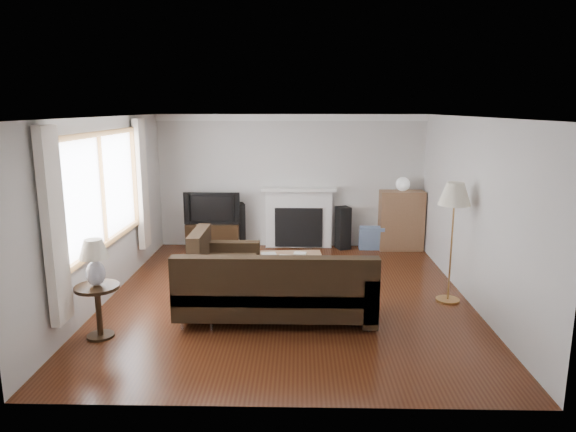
{
  "coord_description": "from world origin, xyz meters",
  "views": [
    {
      "loc": [
        0.16,
        -6.87,
        2.62
      ],
      "look_at": [
        0.0,
        0.3,
        1.1
      ],
      "focal_mm": 32.0,
      "sensor_mm": 36.0,
      "label": 1
    }
  ],
  "objects_px": {
    "bookshelf": "(401,220)",
    "floor_lamp": "(451,243)",
    "sectional_sofa": "(276,286)",
    "tv_stand": "(214,236)",
    "coffee_table": "(285,269)",
    "side_table": "(99,312)"
  },
  "relations": [
    {
      "from": "bookshelf",
      "to": "floor_lamp",
      "type": "distance_m",
      "value": 2.68
    },
    {
      "from": "sectional_sofa",
      "to": "floor_lamp",
      "type": "bearing_deg",
      "value": 15.55
    },
    {
      "from": "floor_lamp",
      "to": "tv_stand",
      "type": "bearing_deg",
      "value": 144.43
    },
    {
      "from": "sectional_sofa",
      "to": "coffee_table",
      "type": "distance_m",
      "value": 1.37
    },
    {
      "from": "sectional_sofa",
      "to": "coffee_table",
      "type": "relative_size",
      "value": 2.39
    },
    {
      "from": "tv_stand",
      "to": "coffee_table",
      "type": "height_order",
      "value": "tv_stand"
    },
    {
      "from": "tv_stand",
      "to": "sectional_sofa",
      "type": "bearing_deg",
      "value": -67.92
    },
    {
      "from": "bookshelf",
      "to": "coffee_table",
      "type": "xyz_separation_m",
      "value": [
        -2.11,
        -1.96,
        -0.34
      ]
    },
    {
      "from": "sectional_sofa",
      "to": "coffee_table",
      "type": "xyz_separation_m",
      "value": [
        0.08,
        1.35,
        -0.21
      ]
    },
    {
      "from": "coffee_table",
      "to": "side_table",
      "type": "distance_m",
      "value": 2.86
    },
    {
      "from": "bookshelf",
      "to": "sectional_sofa",
      "type": "bearing_deg",
      "value": -123.47
    },
    {
      "from": "side_table",
      "to": "bookshelf",
      "type": "bearing_deg",
      "value": 42.71
    },
    {
      "from": "coffee_table",
      "to": "floor_lamp",
      "type": "distance_m",
      "value": 2.45
    },
    {
      "from": "tv_stand",
      "to": "floor_lamp",
      "type": "height_order",
      "value": "floor_lamp"
    },
    {
      "from": "coffee_table",
      "to": "floor_lamp",
      "type": "height_order",
      "value": "floor_lamp"
    },
    {
      "from": "tv_stand",
      "to": "bookshelf",
      "type": "height_order",
      "value": "bookshelf"
    },
    {
      "from": "side_table",
      "to": "tv_stand",
      "type": "bearing_deg",
      "value": 79.79
    },
    {
      "from": "coffee_table",
      "to": "side_table",
      "type": "relative_size",
      "value": 1.77
    },
    {
      "from": "coffee_table",
      "to": "bookshelf",
      "type": "bearing_deg",
      "value": 38.74
    },
    {
      "from": "tv_stand",
      "to": "sectional_sofa",
      "type": "relative_size",
      "value": 0.37
    },
    {
      "from": "bookshelf",
      "to": "floor_lamp",
      "type": "bearing_deg",
      "value": -86.7
    },
    {
      "from": "coffee_table",
      "to": "tv_stand",
      "type": "bearing_deg",
      "value": 121.98
    }
  ]
}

